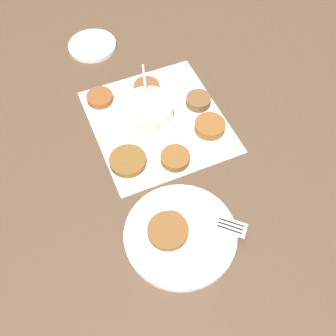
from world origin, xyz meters
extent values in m
plane|color=#4C3828|center=(0.00, 0.00, 0.00)|extent=(4.00, 4.00, 0.00)
cube|color=white|center=(0.03, -0.02, 0.00)|extent=(0.32, 0.29, 0.00)
cylinder|color=white|center=(0.03, -0.04, 0.03)|extent=(0.10, 0.10, 0.06)
cylinder|color=#B23D23|center=(0.03, -0.04, 0.02)|extent=(0.09, 0.09, 0.03)
cone|color=white|center=(0.08, -0.04, 0.06)|extent=(0.02, 0.02, 0.02)
cylinder|color=silver|center=(0.01, -0.04, 0.07)|extent=(0.05, 0.01, 0.11)
cylinder|color=brown|center=(0.14, -0.03, 0.01)|extent=(0.06, 0.06, 0.02)
cylinder|color=brown|center=(0.09, 0.07, 0.01)|extent=(0.07, 0.07, 0.02)
cylinder|color=brown|center=(0.01, 0.08, 0.01)|extent=(0.06, 0.06, 0.02)
cylinder|color=brown|center=(-0.07, -0.02, 0.01)|extent=(0.06, 0.06, 0.02)
cylinder|color=brown|center=(0.11, -0.12, 0.01)|extent=(0.08, 0.08, 0.01)
cylinder|color=brown|center=(-0.07, -0.13, 0.01)|extent=(0.06, 0.06, 0.01)
cylinder|color=white|center=(0.30, -0.07, 0.01)|extent=(0.20, 0.20, 0.01)
torus|color=white|center=(0.30, -0.07, 0.02)|extent=(0.20, 0.20, 0.01)
cylinder|color=brown|center=(0.29, -0.10, 0.03)|extent=(0.07, 0.07, 0.01)
cube|color=silver|center=(0.27, -0.05, 0.02)|extent=(0.07, 0.08, 0.00)
cube|color=silver|center=(0.32, 0.01, 0.02)|extent=(0.06, 0.06, 0.00)
cube|color=black|center=(0.33, 0.01, 0.02)|extent=(0.03, 0.04, 0.00)
cube|color=black|center=(0.32, 0.01, 0.02)|extent=(0.03, 0.04, 0.00)
cube|color=black|center=(0.31, 0.02, 0.02)|extent=(0.03, 0.04, 0.00)
cylinder|color=white|center=(-0.26, -0.10, 0.01)|extent=(0.12, 0.12, 0.01)
camera|label=1|loc=(0.56, -0.19, 0.66)|focal=42.00mm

